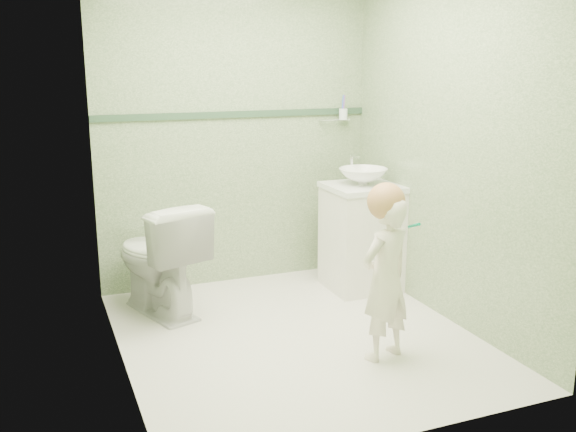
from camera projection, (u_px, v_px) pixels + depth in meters
name	position (u px, v px, depth m)	size (l,w,h in m)	color
ground	(297.00, 337.00, 4.24)	(2.50, 2.50, 0.00)	silver
room_shell	(297.00, 154.00, 3.95)	(2.50, 2.54, 2.40)	gray
trim_stripe	(236.00, 114.00, 5.04)	(2.20, 0.02, 0.05)	#2E4B35
vanity	(361.00, 239.00, 5.08)	(0.52, 0.50, 0.80)	white
counter	(363.00, 187.00, 4.98)	(0.54, 0.52, 0.04)	white
basin	(363.00, 176.00, 4.96)	(0.37, 0.37, 0.13)	white
faucet	(352.00, 163.00, 5.11)	(0.03, 0.13, 0.18)	silver
cup_holder	(342.00, 114.00, 5.31)	(0.26, 0.07, 0.21)	silver
toilet	(158.00, 258.00, 4.56)	(0.46, 0.80, 0.81)	white
toddler	(386.00, 279.00, 3.84)	(0.36, 0.24, 1.00)	white
hair_cap	(386.00, 201.00, 3.75)	(0.22, 0.22, 0.22)	#BA7F4D
teal_toothbrush	(413.00, 225.00, 3.71)	(0.10, 0.14, 0.08)	#008F6A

